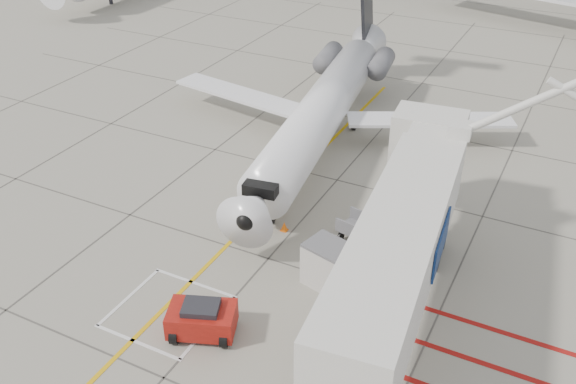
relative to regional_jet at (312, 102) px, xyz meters
The scene contains 8 objects.
ground_plane 14.02m from the regional_jet, 80.51° to the right, with size 260.00×260.00×0.00m, color gray.
regional_jet is the anchor object (origin of this frame).
jet_bridge 14.63m from the regional_jet, 53.00° to the right, with size 8.80×18.58×7.43m, color silver, non-canonical shape.
pushback_tug 15.18m from the regional_jet, 81.41° to the right, with size 2.61×1.63×1.52m, color #A1170F, non-canonical shape.
baggage_cart 8.89m from the regional_jet, 48.14° to the right, with size 2.14×1.35×1.35m, color slate, non-canonical shape.
ground_power_unit 11.64m from the regional_jet, 59.83° to the right, with size 2.58×1.50×2.04m, color beige, non-canonical shape.
cone_nose 8.02m from the regional_jet, 75.20° to the right, with size 0.35×0.35×0.49m, color orange.
cone_side 6.79m from the regional_jet, 80.46° to the right, with size 0.32×0.32×0.44m, color #E9490C.
Camera 1 is at (11.47, -16.53, 17.98)m, focal length 40.00 mm.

